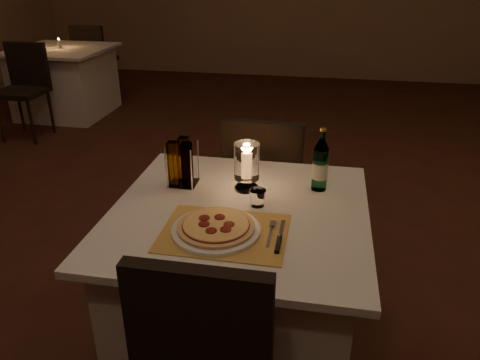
% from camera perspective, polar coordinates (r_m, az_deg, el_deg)
% --- Properties ---
extents(floor, '(8.00, 10.00, 0.02)m').
position_cam_1_polar(floor, '(2.69, 1.25, -12.12)').
color(floor, '#421F15').
rests_on(floor, ground).
extents(main_table, '(1.00, 1.00, 0.74)m').
position_cam_1_polar(main_table, '(2.04, -0.11, -12.66)').
color(main_table, silver).
rests_on(main_table, ground).
extents(chair_far, '(0.42, 0.42, 0.90)m').
position_cam_1_polar(chair_far, '(2.55, 2.88, 0.30)').
color(chair_far, black).
rests_on(chair_far, ground).
extents(placemat, '(0.45, 0.34, 0.00)m').
position_cam_1_polar(placemat, '(1.69, -1.93, -6.45)').
color(placemat, gold).
rests_on(placemat, main_table).
extents(plate, '(0.32, 0.32, 0.01)m').
position_cam_1_polar(plate, '(1.69, -2.94, -6.09)').
color(plate, white).
rests_on(plate, placemat).
extents(pizza, '(0.28, 0.28, 0.02)m').
position_cam_1_polar(pizza, '(1.68, -2.95, -5.62)').
color(pizza, '#D8B77F').
rests_on(pizza, plate).
extents(fork, '(0.02, 0.18, 0.00)m').
position_cam_1_polar(fork, '(1.69, 3.82, -6.28)').
color(fork, silver).
rests_on(fork, placemat).
extents(knife, '(0.02, 0.22, 0.01)m').
position_cam_1_polar(knife, '(1.63, 4.78, -7.41)').
color(knife, black).
rests_on(knife, placemat).
extents(tumbler, '(0.07, 0.07, 0.07)m').
position_cam_1_polar(tumbler, '(1.85, 2.13, -2.18)').
color(tumbler, white).
rests_on(tumbler, main_table).
extents(water_bottle, '(0.07, 0.07, 0.27)m').
position_cam_1_polar(water_bottle, '(1.98, 9.76, 1.77)').
color(water_bottle, '#5AA874').
rests_on(water_bottle, main_table).
extents(hurricane_candle, '(0.11, 0.11, 0.21)m').
position_cam_1_polar(hurricane_candle, '(1.95, 0.82, 2.11)').
color(hurricane_candle, white).
rests_on(hurricane_candle, main_table).
extents(cruet_caddy, '(0.12, 0.12, 0.21)m').
position_cam_1_polar(cruet_caddy, '(2.01, -7.11, 1.89)').
color(cruet_caddy, white).
rests_on(cruet_caddy, main_table).
extents(neighbor_table_left, '(1.00, 1.00, 0.74)m').
position_cam_1_polar(neighbor_table_left, '(5.71, -20.52, 11.19)').
color(neighbor_table_left, silver).
rests_on(neighbor_table_left, ground).
extents(neighbor_chair_la, '(0.42, 0.42, 0.90)m').
position_cam_1_polar(neighbor_chair_la, '(5.09, -24.79, 10.91)').
color(neighbor_chair_la, black).
rests_on(neighbor_chair_la, ground).
extents(neighbor_chair_lb, '(0.42, 0.42, 0.90)m').
position_cam_1_polar(neighbor_chair_lb, '(6.29, -17.52, 14.45)').
color(neighbor_chair_lb, black).
rests_on(neighbor_chair_lb, ground).
extents(neighbor_candle_left, '(0.03, 0.03, 0.11)m').
position_cam_1_polar(neighbor_candle_left, '(5.63, -21.18, 15.25)').
color(neighbor_candle_left, white).
rests_on(neighbor_candle_left, neighbor_table_left).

